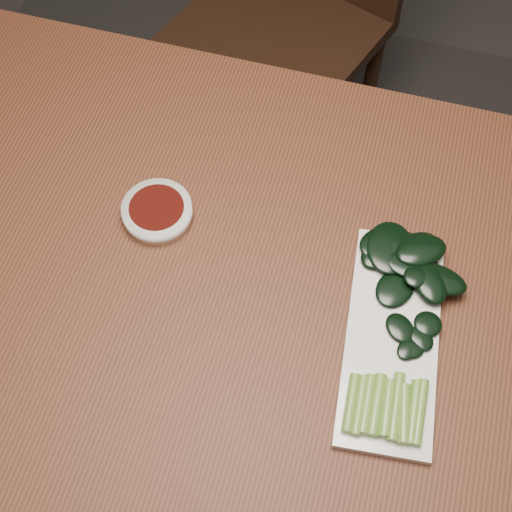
# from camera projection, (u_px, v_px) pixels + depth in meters

# --- Properties ---
(ground) EXTENTS (6.00, 6.00, 0.00)m
(ground) POSITION_uv_depth(u_px,v_px,m) (254.00, 427.00, 1.66)
(ground) COLOR #2D2A2A
(ground) RESTS_ON ground
(table) EXTENTS (1.40, 0.80, 0.75)m
(table) POSITION_uv_depth(u_px,v_px,m) (253.00, 303.00, 1.06)
(table) COLOR #4D2616
(table) RESTS_ON ground
(chair_far) EXTENTS (0.55, 0.55, 0.89)m
(chair_far) POSITION_uv_depth(u_px,v_px,m) (292.00, 0.00, 1.65)
(chair_far) COLOR black
(chair_far) RESTS_ON ground
(sauce_bowl) EXTENTS (0.10, 0.10, 0.03)m
(sauce_bowl) POSITION_uv_depth(u_px,v_px,m) (157.00, 212.00, 1.04)
(sauce_bowl) COLOR silver
(sauce_bowl) RESTS_ON table
(serving_plate) EXTENTS (0.15, 0.33, 0.01)m
(serving_plate) POSITION_uv_depth(u_px,v_px,m) (392.00, 338.00, 0.95)
(serving_plate) COLOR silver
(serving_plate) RESTS_ON table
(gai_lan) EXTENTS (0.17, 0.32, 0.03)m
(gai_lan) POSITION_uv_depth(u_px,v_px,m) (404.00, 295.00, 0.96)
(gai_lan) COLOR olive
(gai_lan) RESTS_ON serving_plate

